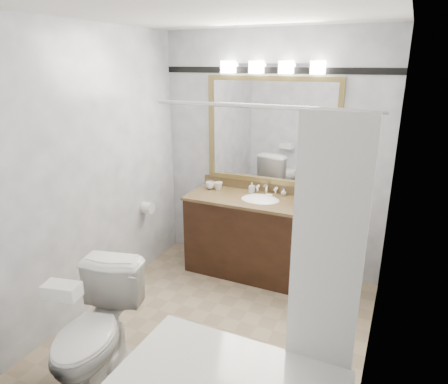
{
  "coord_description": "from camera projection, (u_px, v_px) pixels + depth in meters",
  "views": [
    {
      "loc": [
        1.27,
        -2.62,
        2.18
      ],
      "look_at": [
        -0.1,
        0.35,
        1.11
      ],
      "focal_mm": 32.0,
      "sensor_mm": 36.0,
      "label": 1
    }
  ],
  "objects": [
    {
      "name": "toilet",
      "position": [
        95.0,
        333.0,
        2.73
      ],
      "size": [
        0.64,
        0.9,
        0.82
      ],
      "primitive_type": "imported",
      "rotation": [
        0.0,
        0.0,
        0.24
      ],
      "color": "white",
      "rests_on": "ground"
    },
    {
      "name": "cup_left",
      "position": [
        210.0,
        185.0,
        4.38
      ],
      "size": [
        0.13,
        0.13,
        0.08
      ],
      "primitive_type": "imported",
      "rotation": [
        0.0,
        0.0,
        -0.41
      ],
      "color": "white",
      "rests_on": "vanity"
    },
    {
      "name": "vanity_light_bar",
      "position": [
        271.0,
        67.0,
        3.84
      ],
      "size": [
        1.02,
        0.14,
        0.12
      ],
      "color": "silver",
      "rests_on": "room"
    },
    {
      "name": "tissue_box",
      "position": [
        62.0,
        291.0,
        2.4
      ],
      "size": [
        0.24,
        0.16,
        0.09
      ],
      "primitive_type": "cube",
      "rotation": [
        0.0,
        0.0,
        0.22
      ],
      "color": "white",
      "rests_on": "toilet"
    },
    {
      "name": "cup_right",
      "position": [
        218.0,
        186.0,
        4.35
      ],
      "size": [
        0.1,
        0.1,
        0.08
      ],
      "primitive_type": "imported",
      "rotation": [
        0.0,
        0.0,
        -0.15
      ],
      "color": "white",
      "rests_on": "vanity"
    },
    {
      "name": "soap_bottle_b",
      "position": [
        284.0,
        192.0,
        4.16
      ],
      "size": [
        0.06,
        0.06,
        0.07
      ],
      "primitive_type": "imported",
      "rotation": [
        0.0,
        0.0,
        -0.0
      ],
      "color": "white",
      "rests_on": "vanity"
    },
    {
      "name": "vanity",
      "position": [
        259.0,
        236.0,
        4.18
      ],
      "size": [
        1.53,
        0.58,
        0.97
      ],
      "color": "black",
      "rests_on": "ground"
    },
    {
      "name": "soap_bottle_a",
      "position": [
        252.0,
        188.0,
        4.24
      ],
      "size": [
        0.05,
        0.05,
        0.11
      ],
      "primitive_type": "imported",
      "rotation": [
        0.0,
        0.0,
        -0.06
      ],
      "color": "white",
      "rests_on": "vanity"
    },
    {
      "name": "room",
      "position": [
        217.0,
        189.0,
        3.05
      ],
      "size": [
        2.42,
        2.62,
        2.52
      ],
      "color": "tan",
      "rests_on": "ground"
    },
    {
      "name": "coffee_maker",
      "position": [
        305.0,
        188.0,
        3.78
      ],
      "size": [
        0.2,
        0.24,
        0.37
      ],
      "rotation": [
        0.0,
        0.0,
        0.34
      ],
      "color": "black",
      "rests_on": "vanity"
    },
    {
      "name": "soap_bar",
      "position": [
        269.0,
        195.0,
        4.13
      ],
      "size": [
        0.07,
        0.05,
        0.02
      ],
      "primitive_type": "cube",
      "rotation": [
        0.0,
        0.0,
        0.08
      ],
      "color": "beige",
      "rests_on": "vanity"
    },
    {
      "name": "accent_stripe",
      "position": [
        273.0,
        70.0,
        3.9
      ],
      "size": [
        2.4,
        0.01,
        0.06
      ],
      "primitive_type": "cube",
      "color": "black",
      "rests_on": "room"
    },
    {
      "name": "tp_roll",
      "position": [
        148.0,
        208.0,
        4.25
      ],
      "size": [
        0.11,
        0.12,
        0.12
      ],
      "primitive_type": "cylinder",
      "rotation": [
        0.0,
        1.57,
        0.0
      ],
      "color": "white",
      "rests_on": "room"
    },
    {
      "name": "mirror",
      "position": [
        271.0,
        132.0,
        4.08
      ],
      "size": [
        1.4,
        0.04,
        1.1
      ],
      "color": "olive",
      "rests_on": "room"
    }
  ]
}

